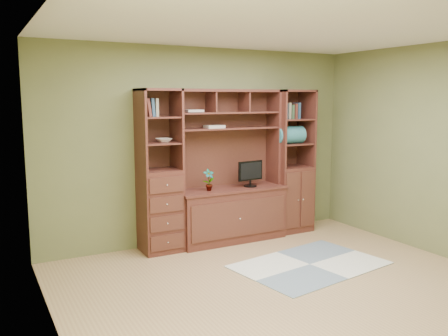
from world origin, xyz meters
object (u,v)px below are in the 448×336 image
center_hutch (231,166)px  right_tower (291,161)px  left_tower (160,171)px  monitor (250,169)px

center_hutch → right_tower: bearing=2.2°
center_hutch → left_tower: same height
right_tower → monitor: (-0.74, -0.07, -0.05)m
right_tower → center_hutch: bearing=-177.8°
center_hutch → monitor: center_hutch is taller
left_tower → monitor: 1.29m
monitor → center_hutch: bearing=165.7°
right_tower → left_tower: bearing=180.0°
left_tower → right_tower: (2.02, 0.00, 0.00)m
monitor → right_tower: bearing=-1.5°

